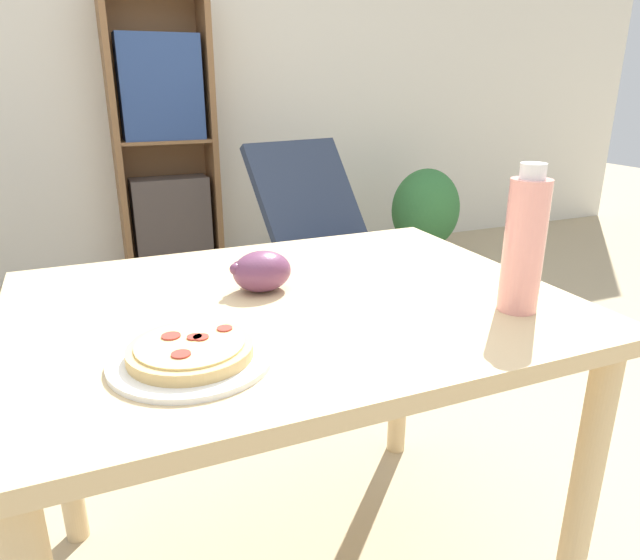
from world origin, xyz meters
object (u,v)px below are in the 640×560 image
object	(u,v)px
pizza_on_plate	(191,354)
grape_bunch	(261,271)
lounge_chair_far	(324,258)
potted_plant_floor	(425,215)
bookshelf	(166,153)
drink_bottle	(524,244)

from	to	relation	value
pizza_on_plate	grape_bunch	xyz separation A→B (m)	(0.21, 0.27, 0.03)
grape_bunch	lounge_chair_far	distance (m)	1.86
pizza_on_plate	potted_plant_floor	bearing A→B (deg)	49.32
lounge_chair_far	bookshelf	bearing A→B (deg)	113.33
pizza_on_plate	potted_plant_floor	size ratio (longest dim) A/B	0.41
bookshelf	potted_plant_floor	distance (m)	1.70
drink_bottle	potted_plant_floor	bearing A→B (deg)	60.36
drink_bottle	bookshelf	xyz separation A→B (m)	(-0.26, 2.82, -0.12)
drink_bottle	lounge_chair_far	xyz separation A→B (m)	(0.40, 1.88, -0.61)
lounge_chair_far	drink_bottle	bearing A→B (deg)	-113.44
potted_plant_floor	pizza_on_plate	bearing A→B (deg)	-130.68
grape_bunch	drink_bottle	distance (m)	0.54
grape_bunch	lounge_chair_far	xyz separation A→B (m)	(0.83, 1.57, -0.52)
drink_bottle	potted_plant_floor	world-z (taller)	drink_bottle
pizza_on_plate	drink_bottle	xyz separation A→B (m)	(0.64, -0.03, 0.12)
grape_bunch	potted_plant_floor	xyz separation A→B (m)	(1.75, 2.00, -0.45)
bookshelf	pizza_on_plate	bearing A→B (deg)	-97.93
drink_bottle	lounge_chair_far	world-z (taller)	drink_bottle
pizza_on_plate	drink_bottle	world-z (taller)	drink_bottle
lounge_chair_far	bookshelf	size ratio (longest dim) A/B	0.52
pizza_on_plate	bookshelf	distance (m)	2.81
pizza_on_plate	potted_plant_floor	world-z (taller)	pizza_on_plate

